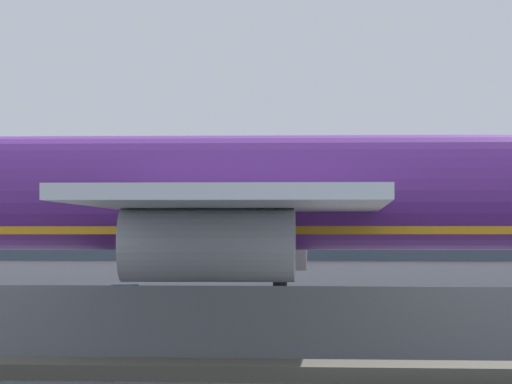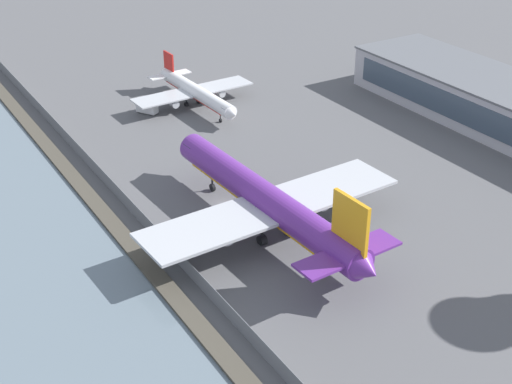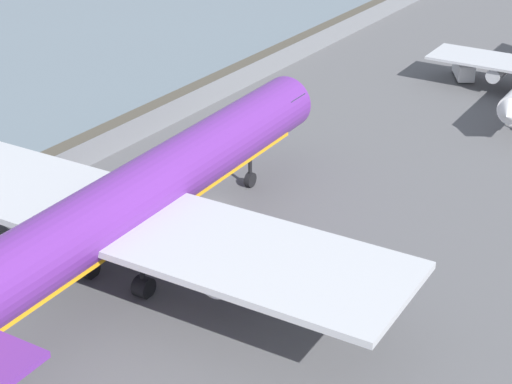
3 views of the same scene
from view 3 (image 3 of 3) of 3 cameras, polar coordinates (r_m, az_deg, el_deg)
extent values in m
plane|color=#565659|center=(80.50, -2.99, -0.98)|extent=(500.00, 500.00, 0.00)
cube|color=#474238|center=(92.91, -13.28, 2.39)|extent=(320.00, 3.00, 0.50)
cube|color=slate|center=(89.45, -11.33, 2.42)|extent=(280.00, 0.08, 2.77)
cylinder|color=slate|center=(89.45, -11.33, 2.42)|extent=(0.10, 0.10, 2.77)
cylinder|color=#602889|center=(68.61, -7.89, -0.22)|extent=(49.78, 7.62, 5.33)
cone|color=#602889|center=(88.81, 2.58, 6.34)|extent=(3.70, 5.22, 5.07)
cube|color=#232D3D|center=(85.74, 1.49, 6.08)|extent=(3.14, 4.66, 1.60)
cube|color=orange|center=(69.27, -7.82, -1.30)|extent=(42.30, 6.21, 0.96)
cube|color=#B7BABF|center=(74.77, -16.25, 0.69)|extent=(12.00, 24.28, 0.53)
cube|color=#B7BABF|center=(61.08, -0.42, -4.24)|extent=(12.00, 24.28, 0.53)
cylinder|color=#B7BABF|center=(75.15, -14.27, -0.39)|extent=(7.07, 3.25, 2.93)
cylinder|color=#B7BABF|center=(63.92, -1.19, -4.54)|extent=(7.07, 3.25, 2.93)
cylinder|color=black|center=(83.25, -0.39, 1.80)|extent=(0.37, 0.37, 3.12)
cylinder|color=black|center=(83.91, -0.39, 0.83)|extent=(1.52, 0.66, 1.49)
cylinder|color=black|center=(69.95, -11.24, -3.88)|extent=(0.43, 0.43, 3.12)
cylinder|color=black|center=(70.74, -11.13, -4.98)|extent=(1.77, 1.28, 1.72)
cylinder|color=black|center=(66.75, -7.59, -5.17)|extent=(0.43, 0.43, 3.12)
cylinder|color=black|center=(67.57, -7.51, -6.29)|extent=(1.77, 1.28, 1.72)
cone|color=white|center=(95.06, 16.53, 5.03)|extent=(2.25, 3.21, 3.14)
cube|color=#B7BABF|center=(114.02, 15.45, 8.47)|extent=(7.55, 15.60, 0.33)
cylinder|color=#B7BABF|center=(113.15, 15.83, 7.71)|extent=(4.54, 1.97, 1.82)
cube|color=#1E2328|center=(68.90, 4.45, -5.43)|extent=(3.48, 2.30, 1.11)
cube|color=#283847|center=(68.73, 4.70, -4.74)|extent=(1.39, 1.51, 0.50)
cylinder|color=black|center=(70.12, 4.58, -5.19)|extent=(0.73, 0.38, 0.70)
cylinder|color=black|center=(69.36, 5.41, -5.62)|extent=(0.73, 0.38, 0.70)
cylinder|color=black|center=(68.87, 3.46, -5.80)|extent=(0.73, 0.38, 0.70)
cylinder|color=black|center=(68.10, 4.29, -6.23)|extent=(0.73, 0.38, 0.70)
cube|color=white|center=(117.50, 13.68, 7.98)|extent=(5.54, 4.46, 2.07)
cube|color=#283847|center=(115.68, 13.85, 7.87)|extent=(2.00, 2.30, 0.83)
cube|color=orange|center=(117.16, 13.74, 8.50)|extent=(0.97, 1.16, 0.16)
cylinder|color=black|center=(116.45, 14.22, 7.31)|extent=(0.83, 0.62, 0.84)
cylinder|color=black|center=(116.08, 13.32, 7.35)|extent=(0.83, 0.62, 0.84)
cylinder|color=black|center=(119.44, 13.95, 7.82)|extent=(0.83, 0.62, 0.84)
cylinder|color=black|center=(119.09, 13.06, 7.86)|extent=(0.83, 0.62, 0.84)
camera|label=1|loc=(120.46, -37.09, 5.34)|focal=105.00mm
camera|label=2|loc=(111.33, -88.70, 17.29)|focal=50.00mm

